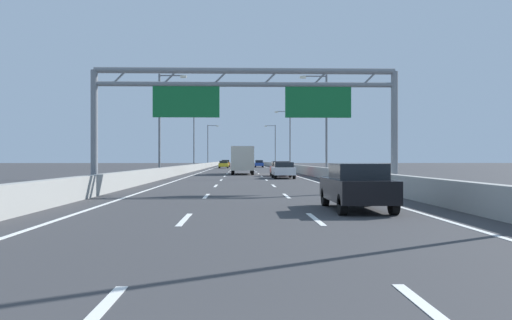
{
  "coord_description": "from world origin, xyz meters",
  "views": [
    {
      "loc": [
        -0.27,
        -1.76,
        1.65
      ],
      "look_at": [
        1.35,
        52.13,
        1.58
      ],
      "focal_mm": 36.42,
      "sensor_mm": 36.0,
      "label": 1
    }
  ],
  "objects": [
    {
      "name": "sign_gantry",
      "position": [
        0.08,
        24.83,
        4.8
      ],
      "size": [
        15.76,
        0.36,
        6.36
      ],
      "color": "gray",
      "rests_on": "ground_plane"
    },
    {
      "name": "red_car",
      "position": [
        3.7,
        49.6,
        0.75
      ],
      "size": [
        1.85,
        4.43,
        1.46
      ],
      "color": "red",
      "rests_on": "ground_plane"
    },
    {
      "name": "lane_dash_right_16",
      "position": [
        1.8,
        147.5,
        0.01
      ],
      "size": [
        0.16,
        3.0,
        0.01
      ],
      "primitive_type": "cube",
      "color": "white",
      "rests_on": "ground_plane"
    },
    {
      "name": "lane_dash_left_2",
      "position": [
        -1.8,
        21.5,
        0.01
      ],
      "size": [
        0.16,
        3.0,
        0.01
      ],
      "primitive_type": "cube",
      "color": "white",
      "rests_on": "ground_plane"
    },
    {
      "name": "lane_dash_left_9",
      "position": [
        -1.8,
        84.5,
        0.01
      ],
      "size": [
        0.16,
        3.0,
        0.01
      ],
      "primitive_type": "cube",
      "color": "white",
      "rests_on": "ground_plane"
    },
    {
      "name": "edge_line_left",
      "position": [
        -5.25,
        88.0,
        0.01
      ],
      "size": [
        0.16,
        176.0,
        0.01
      ],
      "primitive_type": "cube",
      "color": "white",
      "rests_on": "ground_plane"
    },
    {
      "name": "lane_dash_right_17",
      "position": [
        1.8,
        156.5,
        0.01
      ],
      "size": [
        0.16,
        3.0,
        0.01
      ],
      "primitive_type": "cube",
      "color": "white",
      "rests_on": "ground_plane"
    },
    {
      "name": "streetlamp_right_far",
      "position": [
        7.47,
        81.3,
        5.4
      ],
      "size": [
        2.58,
        0.28,
        9.5
      ],
      "color": "slate",
      "rests_on": "ground_plane"
    },
    {
      "name": "lane_dash_left_4",
      "position": [
        -1.8,
        39.5,
        0.01
      ],
      "size": [
        0.16,
        3.0,
        0.01
      ],
      "primitive_type": "cube",
      "color": "white",
      "rests_on": "ground_plane"
    },
    {
      "name": "barrier_left",
      "position": [
        -6.9,
        110.0,
        0.47
      ],
      "size": [
        0.45,
        220.0,
        0.95
      ],
      "color": "#9E9E99",
      "rests_on": "ground_plane"
    },
    {
      "name": "lane_dash_right_12",
      "position": [
        1.8,
        111.5,
        0.01
      ],
      "size": [
        0.16,
        3.0,
        0.01
      ],
      "primitive_type": "cube",
      "color": "white",
      "rests_on": "ground_plane"
    },
    {
      "name": "streetlamp_right_mid",
      "position": [
        7.47,
        46.03,
        5.4
      ],
      "size": [
        2.58,
        0.28,
        9.5
      ],
      "color": "slate",
      "rests_on": "ground_plane"
    },
    {
      "name": "ground_plane",
      "position": [
        0.0,
        100.0,
        0.0
      ],
      "size": [
        260.0,
        260.0,
        0.0
      ],
      "primitive_type": "plane",
      "color": "#38383A"
    },
    {
      "name": "lane_dash_right_10",
      "position": [
        1.8,
        93.5,
        0.01
      ],
      "size": [
        0.16,
        3.0,
        0.01
      ],
      "primitive_type": "cube",
      "color": "white",
      "rests_on": "ground_plane"
    },
    {
      "name": "lane_dash_right_11",
      "position": [
        1.8,
        102.5,
        0.01
      ],
      "size": [
        0.16,
        3.0,
        0.01
      ],
      "primitive_type": "cube",
      "color": "white",
      "rests_on": "ground_plane"
    },
    {
      "name": "lane_dash_right_14",
      "position": [
        1.8,
        129.5,
        0.01
      ],
      "size": [
        0.16,
        3.0,
        0.01
      ],
      "primitive_type": "cube",
      "color": "white",
      "rests_on": "ground_plane"
    },
    {
      "name": "black_car",
      "position": [
        3.51,
        14.98,
        0.78
      ],
      "size": [
        1.75,
        4.21,
        1.52
      ],
      "color": "black",
      "rests_on": "ground_plane"
    },
    {
      "name": "lane_dash_left_3",
      "position": [
        -1.8,
        30.5,
        0.01
      ],
      "size": [
        0.16,
        3.0,
        0.01
      ],
      "primitive_type": "cube",
      "color": "white",
      "rests_on": "ground_plane"
    },
    {
      "name": "lane_dash_left_10",
      "position": [
        -1.8,
        93.5,
        0.01
      ],
      "size": [
        0.16,
        3.0,
        0.01
      ],
      "primitive_type": "cube",
      "color": "white",
      "rests_on": "ground_plane"
    },
    {
      "name": "box_truck",
      "position": [
        -0.04,
        55.64,
        1.65
      ],
      "size": [
        2.39,
        8.18,
        3.03
      ],
      "color": "silver",
      "rests_on": "ground_plane"
    },
    {
      "name": "lane_dash_right_9",
      "position": [
        1.8,
        84.5,
        0.01
      ],
      "size": [
        0.16,
        3.0,
        0.01
      ],
      "primitive_type": "cube",
      "color": "white",
      "rests_on": "ground_plane"
    },
    {
      "name": "lane_dash_left_14",
      "position": [
        -1.8,
        129.5,
        0.01
      ],
      "size": [
        0.16,
        3.0,
        0.01
      ],
      "primitive_type": "cube",
      "color": "white",
      "rests_on": "ground_plane"
    },
    {
      "name": "white_car",
      "position": [
        3.45,
        43.25,
        0.73
      ],
      "size": [
        1.8,
        4.6,
        1.41
      ],
      "color": "silver",
      "rests_on": "ground_plane"
    },
    {
      "name": "lane_dash_left_13",
      "position": [
        -1.8,
        120.5,
        0.01
      ],
      "size": [
        0.16,
        3.0,
        0.01
      ],
      "primitive_type": "cube",
      "color": "white",
      "rests_on": "ground_plane"
    },
    {
      "name": "lane_dash_right_8",
      "position": [
        1.8,
        75.5,
        0.01
      ],
      "size": [
        0.16,
        3.0,
        0.01
      ],
      "primitive_type": "cube",
      "color": "white",
      "rests_on": "ground_plane"
    },
    {
      "name": "lane_dash_right_4",
      "position": [
        1.8,
        39.5,
        0.01
      ],
      "size": [
        0.16,
        3.0,
        0.01
      ],
      "primitive_type": "cube",
      "color": "white",
      "rests_on": "ground_plane"
    },
    {
      "name": "lane_dash_right_3",
      "position": [
        1.8,
        30.5,
        0.01
      ],
      "size": [
        0.16,
        3.0,
        0.01
      ],
      "primitive_type": "cube",
      "color": "white",
      "rests_on": "ground_plane"
    },
    {
      "name": "streetlamp_left_far",
      "position": [
        -7.47,
        81.3,
        5.4
      ],
      "size": [
        2.58,
        0.28,
        9.5
      ],
      "color": "slate",
      "rests_on": "ground_plane"
    },
    {
      "name": "lane_dash_right_0",
      "position": [
        1.8,
        3.5,
        0.01
      ],
      "size": [
        0.16,
        3.0,
        0.01
      ],
      "primitive_type": "cube",
      "color": "white",
      "rests_on": "ground_plane"
    },
    {
      "name": "lane_dash_right_13",
      "position": [
        1.8,
        120.5,
        0.01
      ],
      "size": [
        0.16,
        3.0,
        0.01
      ],
      "primitive_type": "cube",
      "color": "white",
      "rests_on": "ground_plane"
    },
    {
      "name": "lane_dash_right_6",
      "position": [
        1.8,
        57.5,
        0.01
      ],
      "size": [
        0.16,
        3.0,
        0.01
      ],
      "primitive_type": "cube",
      "color": "white",
      "rests_on": "ground_plane"
    },
    {
      "name": "lane_dash_left_7",
      "position": [
        -1.8,
        66.5,
        0.01
      ],
      "size": [
        0.16,
        3.0,
        0.01
      ],
      "primitive_type": "cube",
      "color": "white",
      "rests_on": "ground_plane"
    },
    {
      "name": "lane_dash_left_8",
      "position": [
        -1.8,
        75.5,
        0.01
      ],
      "size": [
        0.16,
        3.0,
        0.01
      ],
      "primitive_type": "cube",
      "color": "white",
      "rests_on": "ground_plane"
    },
    {
      "name": "orange_car",
      "position": [
        -3.54,
        112.45,
        0.78
      ],
      "size": [
        1.82,
        4.66,
        1.52
      ],
      "color": "orange",
      "rests_on": "ground_plane"
    },
    {
      "name": "lane_dash_right_1",
      "position": [
        1.8,
        12.5,
        0.01
      ],
      "size": [
        0.16,
        3.0,
        0.01
      ],
      "primitive_type": "cube",
      "color": "white",
      "rests_on": "ground_plane"
    },
    {
      "name": "lane_dash_left_1",
      "position": [
        -1.8,
        12.5,
        0.01
      ],
      "size": [
        0.16,
        3.0,
        0.01
      ],
      "primitive_type": "cube",
      "color": "white",
      "rests_on": "ground_plane"
    },
    {
      "name": "lane_dash_left_16",
      "position": [
        -1.8,
        147.5,
        0.01
      ],
      "size": [
        0.16,
        3.0,
        0.01
      ],
      "primitive_type": "cube",
      "color": "white",
      "rests_on": "ground_plane"
    },
    {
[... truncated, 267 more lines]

